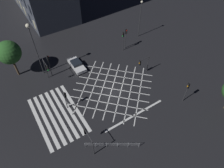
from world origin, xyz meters
name	(u,v)px	position (x,y,z in m)	size (l,w,h in m)	color
ground_plane	(112,89)	(0.00, 0.00, 0.00)	(200.00, 200.00, 0.00)	black
road_markings	(84,104)	(0.29, -5.29, 0.00)	(15.13, 19.87, 0.01)	silver
traffic_light_nw_cross	(123,38)	(-7.48, 7.25, 2.95)	(0.36, 0.39, 4.13)	#2D2D30
traffic_light_ne_cross	(187,89)	(7.92, 7.73, 2.82)	(0.36, 0.39, 3.95)	#2D2D30
traffic_light_se_main	(88,137)	(6.86, -7.74, 2.40)	(2.15, 0.36, 3.30)	#2D2D30
traffic_light_median_south	(65,97)	(-0.39, -7.54, 2.39)	(0.36, 0.39, 3.34)	#2D2D30
traffic_light_sw_cross	(49,62)	(-8.14, -6.98, 3.09)	(0.36, 0.39, 4.33)	#2D2D30
traffic_light_nw_main	(126,35)	(-7.76, 8.07, 3.06)	(0.39, 0.36, 4.30)	#2D2D30
traffic_light_median_north	(143,63)	(-0.26, 6.31, 2.45)	(0.36, 2.14, 3.36)	#2D2D30
traffic_light_sw_main	(46,68)	(-6.98, -7.78, 3.05)	(2.16, 0.36, 4.17)	#2D2D30
street_lamp_east	(32,37)	(-9.61, -8.06, 7.29)	(0.64, 0.64, 9.51)	#2D2D30
street_lamp_west	(141,14)	(-9.76, 12.85, 5.15)	(0.45, 0.45, 7.71)	#2D2D30
street_tree_near	(9,53)	(-11.56, -11.83, 4.72)	(3.76, 3.76, 6.63)	brown
waiting_car	(77,65)	(-7.80, -2.52, 0.58)	(4.44, 1.78, 1.23)	silver
pedestrian_railing	(112,144)	(8.43, -5.37, 0.67)	(3.71, 5.79, 1.05)	#9EA0A5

